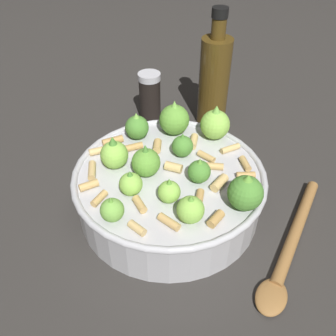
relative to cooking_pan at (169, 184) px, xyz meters
name	(u,v)px	position (x,y,z in m)	size (l,w,h in m)	color
ground_plane	(168,206)	(0.00, 0.00, -0.04)	(2.40, 2.40, 0.00)	#2D2B28
cooking_pan	(169,184)	(0.00, 0.00, 0.00)	(0.27, 0.27, 0.12)	#B7B7BC
pepper_shaker	(149,97)	(0.04, -0.24, 0.01)	(0.04, 0.04, 0.10)	black
olive_oil_bottle	(213,80)	(-0.08, -0.23, 0.05)	(0.06, 0.06, 0.22)	#4C3814
wooden_spoon	(288,247)	(-0.16, 0.08, -0.04)	(0.14, 0.22, 0.02)	olive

